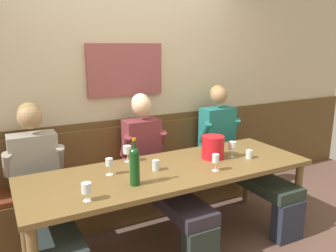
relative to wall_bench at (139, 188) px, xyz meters
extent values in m
cube|color=brown|center=(0.00, -0.83, -0.29)|extent=(6.80, 6.80, 0.02)
cube|color=beige|center=(0.00, 0.26, 1.12)|extent=(6.80, 0.08, 2.80)
cube|color=#964B4D|center=(-0.04, 0.20, 1.24)|extent=(0.82, 0.04, 0.54)
cube|color=brown|center=(0.00, 0.21, 0.22)|extent=(6.80, 0.03, 1.01)
cube|color=brown|center=(0.00, -0.02, -0.06)|extent=(2.81, 0.42, 0.44)
cube|color=maroon|center=(0.00, -0.02, 0.18)|extent=(2.75, 0.39, 0.05)
cube|color=brown|center=(0.00, 0.17, 0.43)|extent=(2.81, 0.04, 0.45)
cube|color=brown|center=(0.00, -0.72, 0.44)|extent=(2.51, 0.85, 0.04)
cylinder|color=brown|center=(1.18, -1.08, 0.07)|extent=(0.07, 0.07, 0.70)
cylinder|color=brown|center=(-1.18, -0.36, 0.07)|extent=(0.07, 0.07, 0.70)
cylinder|color=brown|center=(1.18, -0.36, 0.07)|extent=(0.07, 0.07, 0.70)
cube|color=#293433|center=(-1.03, -0.63, 0.15)|extent=(0.35, 1.14, 0.11)
cube|color=#9A948B|center=(-1.03, -0.02, 0.47)|extent=(0.41, 0.21, 0.52)
sphere|color=#A68059|center=(-1.03, -0.03, 0.89)|extent=(0.21, 0.21, 0.21)
sphere|color=#987A48|center=(-1.03, 0.00, 0.91)|extent=(0.20, 0.20, 0.20)
cylinder|color=#9A948B|center=(-1.25, -0.06, 0.49)|extent=(0.08, 0.20, 0.27)
cylinder|color=#9A948B|center=(-0.81, -0.06, 0.49)|extent=(0.08, 0.20, 0.27)
cube|color=#28332E|center=(0.04, -1.15, -0.09)|extent=(0.28, 0.14, 0.38)
cube|color=#312B37|center=(0.04, -0.63, 0.15)|extent=(0.31, 1.14, 0.11)
cube|color=brown|center=(0.04, -0.02, 0.48)|extent=(0.37, 0.22, 0.54)
sphere|color=beige|center=(0.04, -0.03, 0.90)|extent=(0.20, 0.20, 0.20)
sphere|color=beige|center=(0.04, 0.00, 0.92)|extent=(0.19, 0.19, 0.19)
cylinder|color=brown|center=(-0.16, -0.06, 0.51)|extent=(0.08, 0.20, 0.27)
cylinder|color=brown|center=(0.23, -0.06, 0.51)|extent=(0.08, 0.20, 0.27)
cube|color=#282C3E|center=(1.00, -1.15, -0.09)|extent=(0.29, 0.14, 0.38)
cube|color=#29372D|center=(1.00, -0.63, 0.15)|extent=(0.33, 1.14, 0.11)
cube|color=#207470|center=(1.00, -0.02, 0.50)|extent=(0.39, 0.22, 0.58)
sphere|color=#AA7E56|center=(1.00, -0.03, 0.93)|extent=(0.19, 0.19, 0.19)
sphere|color=#9D7943|center=(1.00, 0.00, 0.96)|extent=(0.18, 0.18, 0.18)
cylinder|color=#207470|center=(0.79, -0.06, 0.53)|extent=(0.08, 0.20, 0.27)
cylinder|color=#207470|center=(1.21, -0.06, 0.53)|extent=(0.08, 0.20, 0.27)
cylinder|color=red|center=(0.47, -0.66, 0.57)|extent=(0.21, 0.21, 0.21)
cylinder|color=#134218|center=(-0.41, -0.90, 0.58)|extent=(0.08, 0.08, 0.24)
sphere|color=#134218|center=(-0.41, -0.90, 0.72)|extent=(0.08, 0.08, 0.08)
cylinder|color=#134218|center=(-0.41, -0.90, 0.77)|extent=(0.03, 0.03, 0.08)
cylinder|color=orange|center=(-0.41, -0.90, 0.82)|extent=(0.03, 0.03, 0.02)
cylinder|color=silver|center=(0.30, -0.95, 0.46)|extent=(0.06, 0.06, 0.00)
cylinder|color=silver|center=(0.30, -0.95, 0.50)|extent=(0.01, 0.01, 0.07)
cylinder|color=silver|center=(0.30, -0.95, 0.57)|extent=(0.06, 0.06, 0.07)
cylinder|color=#DFE38D|center=(0.30, -0.95, 0.54)|extent=(0.05, 0.05, 0.02)
cylinder|color=silver|center=(-0.27, -0.38, 0.46)|extent=(0.06, 0.06, 0.00)
cylinder|color=silver|center=(-0.27, -0.38, 0.50)|extent=(0.01, 0.01, 0.08)
cylinder|color=silver|center=(-0.27, -0.38, 0.58)|extent=(0.08, 0.08, 0.07)
cylinder|color=silver|center=(-0.52, -0.61, 0.46)|extent=(0.06, 0.06, 0.00)
cylinder|color=silver|center=(-0.52, -0.61, 0.50)|extent=(0.01, 0.01, 0.07)
cylinder|color=silver|center=(-0.52, -0.61, 0.57)|extent=(0.06, 0.06, 0.06)
cylinder|color=#E7D183|center=(-0.52, -0.61, 0.55)|extent=(0.05, 0.05, 0.03)
cylinder|color=silver|center=(0.66, -0.72, 0.46)|extent=(0.06, 0.06, 0.00)
cylinder|color=silver|center=(0.66, -0.72, 0.50)|extent=(0.01, 0.01, 0.07)
cylinder|color=silver|center=(0.66, -0.72, 0.57)|extent=(0.07, 0.07, 0.07)
cylinder|color=silver|center=(-0.81, -1.00, 0.46)|extent=(0.06, 0.06, 0.00)
cylinder|color=silver|center=(-0.81, -1.00, 0.49)|extent=(0.01, 0.01, 0.06)
cylinder|color=silver|center=(-0.81, -1.00, 0.56)|extent=(0.07, 0.07, 0.07)
cylinder|color=silver|center=(0.77, -0.83, 0.50)|extent=(0.06, 0.06, 0.08)
cylinder|color=silver|center=(-0.14, -0.70, 0.51)|extent=(0.06, 0.06, 0.09)
camera|label=1|loc=(-1.32, -3.13, 1.50)|focal=36.14mm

